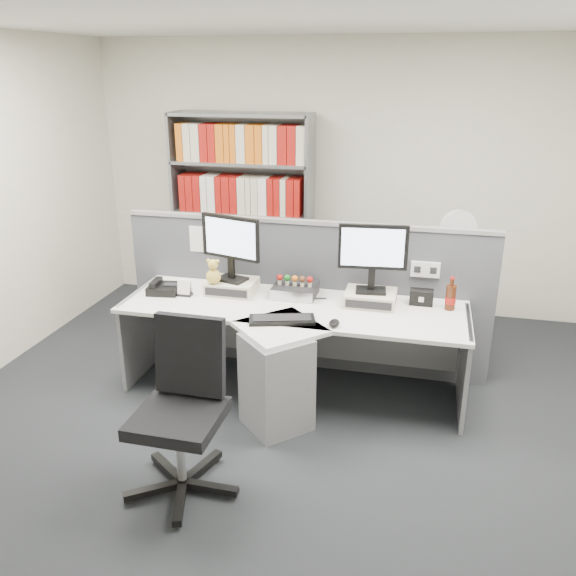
% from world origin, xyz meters
% --- Properties ---
extents(ground, '(5.50, 5.50, 0.00)m').
position_xyz_m(ground, '(0.00, 0.00, 0.00)').
color(ground, '#282B2F').
rests_on(ground, ground).
extents(room_shell, '(5.04, 5.54, 2.72)m').
position_xyz_m(room_shell, '(0.00, 0.00, 1.79)').
color(room_shell, silver).
rests_on(room_shell, ground).
extents(partition, '(3.00, 0.08, 1.27)m').
position_xyz_m(partition, '(0.00, 1.25, 0.65)').
color(partition, '#4A4C54').
rests_on(partition, ground).
extents(desk, '(2.60, 1.20, 0.72)m').
position_xyz_m(desk, '(0.00, 0.60, 0.46)').
color(desk, white).
rests_on(desk, ground).
extents(monitor_riser_left, '(0.38, 0.31, 0.10)m').
position_xyz_m(monitor_riser_left, '(-0.54, 0.98, 0.77)').
color(monitor_riser_left, beige).
rests_on(monitor_riser_left, desk).
extents(monitor_riser_right, '(0.38, 0.31, 0.10)m').
position_xyz_m(monitor_riser_right, '(0.56, 0.98, 0.77)').
color(monitor_riser_right, beige).
rests_on(monitor_riser_right, desk).
extents(monitor_left, '(0.50, 0.22, 0.52)m').
position_xyz_m(monitor_left, '(-0.54, 0.98, 1.13)').
color(monitor_left, black).
rests_on(monitor_left, monitor_riser_left).
extents(monitor_right, '(0.51, 0.18, 0.52)m').
position_xyz_m(monitor_right, '(0.56, 0.98, 1.13)').
color(monitor_right, black).
rests_on(monitor_right, monitor_riser_right).
extents(desktop_pc, '(0.33, 0.30, 0.09)m').
position_xyz_m(desktop_pc, '(-0.03, 1.02, 0.76)').
color(desktop_pc, black).
rests_on(desktop_pc, desk).
extents(figurines, '(0.29, 0.05, 0.09)m').
position_xyz_m(figurines, '(-0.03, 1.00, 0.86)').
color(figurines, beige).
rests_on(figurines, desktop_pc).
extents(keyboard, '(0.49, 0.29, 0.03)m').
position_xyz_m(keyboard, '(-0.01, 0.50, 0.73)').
color(keyboard, black).
rests_on(keyboard, desk).
extents(mouse, '(0.07, 0.12, 0.04)m').
position_xyz_m(mouse, '(0.36, 0.51, 0.74)').
color(mouse, black).
rests_on(mouse, desk).
extents(desk_phone, '(0.26, 0.24, 0.10)m').
position_xyz_m(desk_phone, '(-1.06, 0.84, 0.76)').
color(desk_phone, black).
rests_on(desk_phone, desk).
extents(desk_calendar, '(0.11, 0.08, 0.13)m').
position_xyz_m(desk_calendar, '(-0.87, 0.82, 0.77)').
color(desk_calendar, black).
rests_on(desk_calendar, desk).
extents(plush_toy, '(0.12, 0.12, 0.20)m').
position_xyz_m(plush_toy, '(-0.65, 0.88, 0.91)').
color(plush_toy, gold).
rests_on(plush_toy, monitor_riser_left).
extents(speaker, '(0.17, 0.10, 0.12)m').
position_xyz_m(speaker, '(0.94, 1.06, 0.78)').
color(speaker, black).
rests_on(speaker, desk).
extents(cola_bottle, '(0.08, 0.08, 0.25)m').
position_xyz_m(cola_bottle, '(1.15, 1.01, 0.81)').
color(cola_bottle, '#3F190A').
rests_on(cola_bottle, desk).
extents(shelving_unit, '(1.41, 0.40, 2.00)m').
position_xyz_m(shelving_unit, '(-0.90, 2.44, 0.98)').
color(shelving_unit, slate).
rests_on(shelving_unit, ground).
extents(filing_cabinet, '(0.45, 0.61, 0.70)m').
position_xyz_m(filing_cabinet, '(1.20, 1.99, 0.35)').
color(filing_cabinet, slate).
rests_on(filing_cabinet, ground).
extents(desk_fan, '(0.33, 0.20, 0.56)m').
position_xyz_m(desk_fan, '(1.20, 1.99, 1.05)').
color(desk_fan, white).
rests_on(desk_fan, filing_cabinet).
extents(office_chair, '(0.65, 0.69, 1.03)m').
position_xyz_m(office_chair, '(-0.38, -0.42, 0.55)').
color(office_chair, silver).
rests_on(office_chair, ground).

